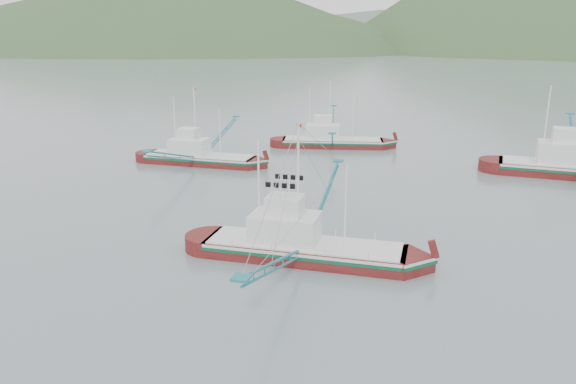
# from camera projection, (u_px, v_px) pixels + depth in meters

# --- Properties ---
(ground) EXTENTS (1200.00, 1200.00, 0.00)m
(ground) POSITION_uv_depth(u_px,v_px,m) (266.00, 265.00, 36.09)
(ground) COLOR slate
(ground) RESTS_ON ground
(main_boat) EXTENTS (13.31, 23.98, 9.70)m
(main_boat) POSITION_uv_depth(u_px,v_px,m) (301.00, 239.00, 36.72)
(main_boat) COLOR #520E0D
(main_boat) RESTS_ON ground
(bg_boat_left) EXTENTS (12.66, 22.75, 9.20)m
(bg_boat_left) POSITION_uv_depth(u_px,v_px,m) (198.00, 153.00, 62.98)
(bg_boat_left) COLOR #520E0D
(bg_boat_left) RESTS_ON ground
(bg_boat_far) EXTENTS (13.20, 23.08, 9.41)m
(bg_boat_far) POSITION_uv_depth(u_px,v_px,m) (331.00, 135.00, 72.08)
(bg_boat_far) COLOR #520E0D
(bg_boat_far) RESTS_ON ground
(headland_left) EXTENTS (448.00, 308.00, 210.00)m
(headland_left) POSITION_uv_depth(u_px,v_px,m) (166.00, 51.00, 413.32)
(headland_left) COLOR #325129
(headland_left) RESTS_ON ground
(ridge_distant) EXTENTS (960.00, 400.00, 240.00)m
(ridge_distant) POSITION_uv_depth(u_px,v_px,m) (453.00, 46.00, 551.45)
(ridge_distant) COLOR slate
(ridge_distant) RESTS_ON ground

